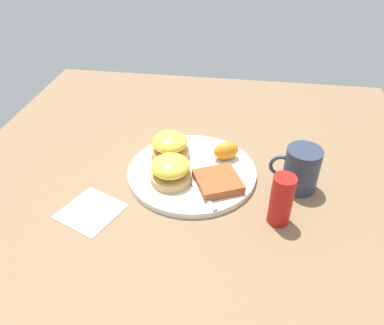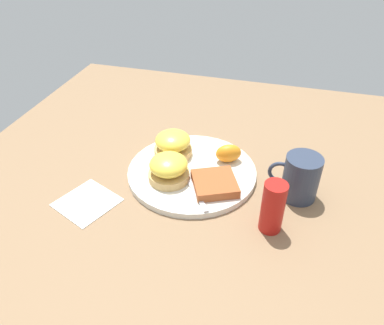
{
  "view_description": "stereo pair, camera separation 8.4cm",
  "coord_description": "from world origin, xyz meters",
  "px_view_note": "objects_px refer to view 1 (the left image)",
  "views": [
    {
      "loc": [
        -0.1,
        0.67,
        0.53
      ],
      "look_at": [
        0.0,
        0.0,
        0.03
      ],
      "focal_mm": 35.0,
      "sensor_mm": 36.0,
      "label": 1
    },
    {
      "loc": [
        -0.18,
        0.66,
        0.53
      ],
      "look_at": [
        0.0,
        0.0,
        0.03
      ],
      "focal_mm": 35.0,
      "sensor_mm": 36.0,
      "label": 2
    }
  ],
  "objects_px": {
    "hashbrown_patty": "(218,182)",
    "orange_wedge": "(226,151)",
    "sandwich_benedict_left": "(170,146)",
    "fork": "(188,177)",
    "sandwich_benedict_right": "(171,170)",
    "cup": "(301,169)",
    "condiment_bottle": "(281,200)"
  },
  "relations": [
    {
      "from": "hashbrown_patty",
      "to": "orange_wedge",
      "type": "xyz_separation_m",
      "value": [
        -0.01,
        -0.1,
        0.01
      ]
    },
    {
      "from": "sandwich_benedict_left",
      "to": "fork",
      "type": "distance_m",
      "value": 0.1
    },
    {
      "from": "sandwich_benedict_left",
      "to": "sandwich_benedict_right",
      "type": "relative_size",
      "value": 1.0
    },
    {
      "from": "sandwich_benedict_left",
      "to": "hashbrown_patty",
      "type": "height_order",
      "value": "sandwich_benedict_left"
    },
    {
      "from": "sandwich_benedict_left",
      "to": "cup",
      "type": "relative_size",
      "value": 0.85
    },
    {
      "from": "sandwich_benedict_left",
      "to": "cup",
      "type": "distance_m",
      "value": 0.3
    },
    {
      "from": "sandwich_benedict_right",
      "to": "fork",
      "type": "bearing_deg",
      "value": -155.58
    },
    {
      "from": "sandwich_benedict_right",
      "to": "orange_wedge",
      "type": "bearing_deg",
      "value": -138.19
    },
    {
      "from": "sandwich_benedict_left",
      "to": "cup",
      "type": "height_order",
      "value": "cup"
    },
    {
      "from": "sandwich_benedict_left",
      "to": "orange_wedge",
      "type": "distance_m",
      "value": 0.13
    },
    {
      "from": "sandwich_benedict_right",
      "to": "condiment_bottle",
      "type": "xyz_separation_m",
      "value": [
        -0.23,
        0.08,
        0.01
      ]
    },
    {
      "from": "sandwich_benedict_left",
      "to": "fork",
      "type": "xyz_separation_m",
      "value": [
        -0.05,
        0.08,
        -0.03
      ]
    },
    {
      "from": "sandwich_benedict_left",
      "to": "sandwich_benedict_right",
      "type": "distance_m",
      "value": 0.1
    },
    {
      "from": "orange_wedge",
      "to": "hashbrown_patty",
      "type": "bearing_deg",
      "value": 84.76
    },
    {
      "from": "sandwich_benedict_left",
      "to": "orange_wedge",
      "type": "relative_size",
      "value": 1.52
    },
    {
      "from": "sandwich_benedict_left",
      "to": "orange_wedge",
      "type": "bearing_deg",
      "value": -176.6
    },
    {
      "from": "sandwich_benedict_right",
      "to": "condiment_bottle",
      "type": "distance_m",
      "value": 0.24
    },
    {
      "from": "hashbrown_patty",
      "to": "orange_wedge",
      "type": "relative_size",
      "value": 1.51
    },
    {
      "from": "sandwich_benedict_right",
      "to": "fork",
      "type": "xyz_separation_m",
      "value": [
        -0.03,
        -0.02,
        -0.03
      ]
    },
    {
      "from": "hashbrown_patty",
      "to": "cup",
      "type": "bearing_deg",
      "value": -168.15
    },
    {
      "from": "sandwich_benedict_right",
      "to": "hashbrown_patty",
      "type": "height_order",
      "value": "sandwich_benedict_right"
    },
    {
      "from": "sandwich_benedict_right",
      "to": "hashbrown_patty",
      "type": "bearing_deg",
      "value": 179.22
    },
    {
      "from": "hashbrown_patty",
      "to": "fork",
      "type": "height_order",
      "value": "hashbrown_patty"
    },
    {
      "from": "cup",
      "to": "condiment_bottle",
      "type": "relative_size",
      "value": 0.98
    },
    {
      "from": "cup",
      "to": "sandwich_benedict_right",
      "type": "bearing_deg",
      "value": 7.2
    },
    {
      "from": "hashbrown_patty",
      "to": "orange_wedge",
      "type": "bearing_deg",
      "value": -95.24
    },
    {
      "from": "sandwich_benedict_left",
      "to": "hashbrown_patty",
      "type": "xyz_separation_m",
      "value": [
        -0.12,
        0.09,
        -0.02
      ]
    },
    {
      "from": "cup",
      "to": "sandwich_benedict_left",
      "type": "bearing_deg",
      "value": -11.05
    },
    {
      "from": "orange_wedge",
      "to": "cup",
      "type": "bearing_deg",
      "value": 158.07
    },
    {
      "from": "orange_wedge",
      "to": "condiment_bottle",
      "type": "distance_m",
      "value": 0.21
    },
    {
      "from": "sandwich_benedict_right",
      "to": "fork",
      "type": "distance_m",
      "value": 0.05
    },
    {
      "from": "condiment_bottle",
      "to": "fork",
      "type": "bearing_deg",
      "value": -25.06
    }
  ]
}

